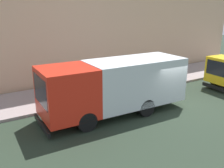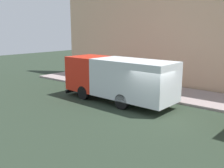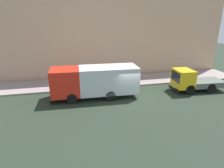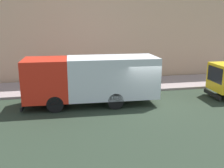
{
  "view_description": "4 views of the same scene",
  "coord_description": "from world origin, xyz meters",
  "views": [
    {
      "loc": [
        -9.67,
        10.07,
        5.54
      ],
      "look_at": [
        1.41,
        3.16,
        1.57
      ],
      "focal_mm": 39.92,
      "sensor_mm": 36.0,
      "label": 1
    },
    {
      "loc": [
        -12.08,
        -6.95,
        4.75
      ],
      "look_at": [
        0.63,
        3.43,
        1.25
      ],
      "focal_mm": 40.62,
      "sensor_mm": 36.0,
      "label": 2
    },
    {
      "loc": [
        -15.65,
        5.27,
        7.07
      ],
      "look_at": [
        0.7,
        1.67,
        1.29
      ],
      "focal_mm": 30.25,
      "sensor_mm": 36.0,
      "label": 3
    },
    {
      "loc": [
        -13.97,
        5.0,
        5.01
      ],
      "look_at": [
        1.38,
        1.88,
        1.12
      ],
      "focal_mm": 40.72,
      "sensor_mm": 36.0,
      "label": 4
    }
  ],
  "objects": [
    {
      "name": "street_sign_post",
      "position": [
        3.49,
        1.26,
        1.48
      ],
      "size": [
        0.44,
        0.08,
        2.23
      ],
      "color": "#4C5156",
      "rests_on": "sidewalk"
    },
    {
      "name": "pedestrian_walking",
      "position": [
        4.91,
        5.14,
        1.09
      ],
      "size": [
        0.49,
        0.49,
        1.76
      ],
      "rotation": [
        0.0,
        0.0,
        5.8
      ],
      "color": "#525649",
      "rests_on": "sidewalk"
    },
    {
      "name": "ground",
      "position": [
        0.0,
        0.0,
        0.0
      ],
      "size": [
        80.0,
        80.0,
        0.0
      ],
      "primitive_type": "plane",
      "color": "#243123"
    },
    {
      "name": "large_utility_truck",
      "position": [
        1.0,
        3.24,
        1.66
      ],
      "size": [
        2.83,
        8.11,
        2.91
      ],
      "rotation": [
        0.0,
        0.0,
        -0.03
      ],
      "color": "red",
      "rests_on": "ground"
    },
    {
      "name": "building_facade",
      "position": [
        7.75,
        0.0,
        5.35
      ],
      "size": [
        0.5,
        30.0,
        10.7
      ],
      "primitive_type": "cube",
      "color": "tan",
      "rests_on": "ground"
    },
    {
      "name": "sidewalk",
      "position": [
        5.13,
        0.0,
        0.08
      ],
      "size": [
        4.25,
        30.0,
        0.16
      ],
      "primitive_type": "cube",
      "color": "gray",
      "rests_on": "ground"
    }
  ]
}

